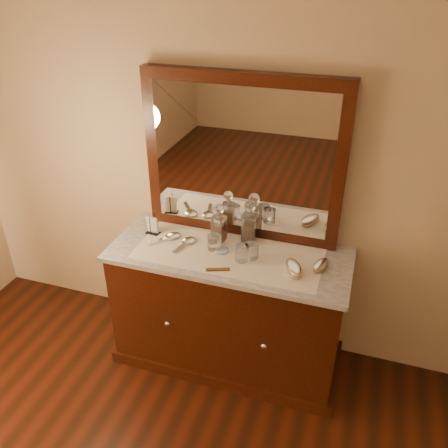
{
  "coord_description": "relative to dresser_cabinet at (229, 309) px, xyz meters",
  "views": [
    {
      "loc": [
        0.68,
        -0.24,
        2.37
      ],
      "look_at": [
        0.0,
        1.85,
        1.1
      ],
      "focal_mm": 37.09,
      "sensor_mm": 36.0,
      "label": 1
    }
  ],
  "objects": [
    {
      "name": "marble_top",
      "position": [
        0.0,
        0.0,
        0.42
      ],
      "size": [
        1.44,
        0.59,
        0.03
      ],
      "primitive_type": "cube",
      "color": "silver",
      "rests_on": "dresser_cabinet"
    },
    {
      "name": "dresser_plinth",
      "position": [
        0.0,
        0.0,
        -0.37
      ],
      "size": [
        1.46,
        0.59,
        0.08
      ],
      "primitive_type": "cube",
      "color": "black",
      "rests_on": "floor"
    },
    {
      "name": "dresser_cabinet",
      "position": [
        0.0,
        0.0,
        0.0
      ],
      "size": [
        1.4,
        0.55,
        0.82
      ],
      "primitive_type": "cube",
      "color": "black",
      "rests_on": "floor"
    },
    {
      "name": "lace_runner",
      "position": [
        0.0,
        -0.02,
        0.44
      ],
      "size": [
        1.1,
        0.45,
        0.0
      ],
      "primitive_type": "cube",
      "color": "silver",
      "rests_on": "marble_top"
    },
    {
      "name": "mirror_glass",
      "position": [
        0.0,
        0.21,
        0.94
      ],
      "size": [
        1.06,
        0.01,
        0.86
      ],
      "primitive_type": "cube",
      "color": "white",
      "rests_on": "marble_top"
    },
    {
      "name": "decanter_right",
      "position": [
        0.08,
        0.15,
        0.55
      ],
      "size": [
        0.09,
        0.09,
        0.28
      ],
      "color": "brown",
      "rests_on": "lace_runner"
    },
    {
      "name": "tumblers",
      "position": [
        0.05,
        -0.02,
        0.49
      ],
      "size": [
        0.32,
        0.15,
        0.09
      ],
      "color": "white",
      "rests_on": "lace_runner"
    },
    {
      "name": "knob_left",
      "position": [
        -0.3,
        -0.28,
        0.04
      ],
      "size": [
        0.04,
        0.04,
        0.04
      ],
      "primitive_type": "sphere",
      "color": "silver",
      "rests_on": "dresser_cabinet"
    },
    {
      "name": "hand_mirror_inner",
      "position": [
        -0.28,
        0.01,
        0.45
      ],
      "size": [
        0.1,
        0.21,
        0.02
      ],
      "color": "silver",
      "rests_on": "lace_runner"
    },
    {
      "name": "knob_right",
      "position": [
        0.3,
        -0.28,
        0.04
      ],
      "size": [
        0.04,
        0.04,
        0.04
      ],
      "primitive_type": "sphere",
      "color": "silver",
      "rests_on": "dresser_cabinet"
    },
    {
      "name": "hand_mirror_outer",
      "position": [
        -0.4,
        0.03,
        0.45
      ],
      "size": [
        0.18,
        0.21,
        0.02
      ],
      "color": "silver",
      "rests_on": "lace_runner"
    },
    {
      "name": "decanter_left",
      "position": [
        -0.1,
        0.11,
        0.54
      ],
      "size": [
        0.09,
        0.09,
        0.25
      ],
      "color": "brown",
      "rests_on": "lace_runner"
    },
    {
      "name": "napkin_rack",
      "position": [
        -0.53,
        0.06,
        0.49
      ],
      "size": [
        0.1,
        0.06,
        0.13
      ],
      "color": "black",
      "rests_on": "marble_top"
    },
    {
      "name": "mirror_frame",
      "position": [
        0.0,
        0.25,
        0.94
      ],
      "size": [
        1.2,
        0.08,
        1.0
      ],
      "primitive_type": "cube",
      "color": "black",
      "rests_on": "marble_top"
    },
    {
      "name": "brush_far",
      "position": [
        0.54,
        -0.0,
        0.46
      ],
      "size": [
        0.1,
        0.16,
        0.04
      ],
      "color": "tan",
      "rests_on": "lace_runner"
    },
    {
      "name": "brush_near",
      "position": [
        0.4,
        -0.08,
        0.47
      ],
      "size": [
        0.14,
        0.19,
        0.05
      ],
      "color": "tan",
      "rests_on": "lace_runner"
    },
    {
      "name": "comb",
      "position": [
        -0.0,
        -0.2,
        0.45
      ],
      "size": [
        0.13,
        0.07,
        0.01
      ],
      "primitive_type": "cube",
      "rotation": [
        0.0,
        0.0,
        0.35
      ],
      "color": "brown",
      "rests_on": "lace_runner"
    },
    {
      "name": "pin_dish",
      "position": [
        -0.04,
        -0.01,
        0.45
      ],
      "size": [
        0.1,
        0.1,
        0.01
      ],
      "primitive_type": "cylinder",
      "rotation": [
        0.0,
        0.0,
        0.24
      ],
      "color": "white",
      "rests_on": "lace_runner"
    }
  ]
}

